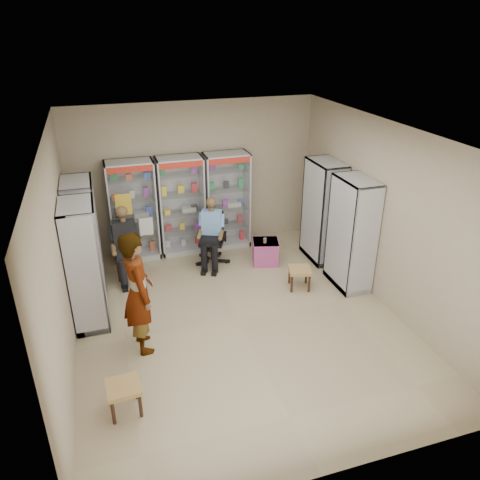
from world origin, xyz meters
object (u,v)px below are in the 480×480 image
object	(u,v)px
cabinet_right_near	(352,234)
standing_man	(138,293)
cabinet_left_far	(84,236)
wooden_chair	(126,253)
cabinet_left_near	(85,265)
cabinet_back_mid	(181,206)
woven_stool_a	(299,278)
cabinet_back_left	(133,211)
woven_stool_b	(125,398)
office_chair	(212,239)
cabinet_right_far	(323,211)
pink_trunk	(265,252)
cabinet_back_right	(227,201)
seated_shopkeeper	(212,233)

from	to	relation	value
cabinet_right_near	standing_man	bearing A→B (deg)	100.83
cabinet_left_far	wooden_chair	distance (m)	0.89
cabinet_left_near	standing_man	distance (m)	1.16
cabinet_left_far	standing_man	xyz separation A→B (m)	(0.69, -2.02, -0.07)
cabinet_back_mid	woven_stool_a	size ratio (longest dim) A/B	5.19
cabinet_back_left	woven_stool_b	world-z (taller)	cabinet_back_left
office_chair	woven_stool_a	world-z (taller)	office_chair
cabinet_right_far	standing_man	size ratio (longest dim) A/B	1.08
wooden_chair	pink_trunk	xyz separation A→B (m)	(2.64, -0.29, -0.24)
cabinet_right_near	cabinet_left_near	world-z (taller)	same
cabinet_right_near	woven_stool_a	bearing A→B (deg)	81.63
cabinet_back_left	cabinet_back_right	size ratio (longest dim) A/B	1.00
pink_trunk	cabinet_left_far	bearing A→B (deg)	178.51
cabinet_back_left	office_chair	bearing A→B (deg)	-26.40
wooden_chair	standing_man	distance (m)	2.27
cabinet_back_left	woven_stool_a	bearing A→B (deg)	-38.47
seated_shopkeeper	woven_stool_a	size ratio (longest dim) A/B	3.39
cabinet_back_left	cabinet_left_near	bearing A→B (deg)	-114.61
cabinet_back_left	woven_stool_a	distance (m)	3.47
cabinet_right_far	cabinet_back_left	bearing A→B (deg)	72.25
standing_man	cabinet_left_near	bearing A→B (deg)	29.56
woven_stool_b	office_chair	bearing A→B (deg)	60.13
woven_stool_a	cabinet_right_near	bearing A→B (deg)	-8.37
woven_stool_a	woven_stool_b	xyz separation A→B (m)	(-3.24, -2.06, 0.01)
cabinet_right_far	seated_shopkeeper	distance (m)	2.20
cabinet_left_far	pink_trunk	bearing A→B (deg)	88.51
office_chair	woven_stool_b	bearing A→B (deg)	-95.62
cabinet_back_left	woven_stool_b	xyz separation A→B (m)	(-0.60, -4.16, -0.80)
pink_trunk	standing_man	world-z (taller)	standing_man
wooden_chair	seated_shopkeeper	xyz separation A→B (m)	(1.64, -0.01, 0.18)
cabinet_back_right	standing_man	bearing A→B (deg)	-125.90
cabinet_right_far	cabinet_left_near	size ratio (longest dim) A/B	1.00
office_chair	seated_shopkeeper	distance (m)	0.15
cabinet_right_far	wooden_chair	distance (m)	3.84
cabinet_back_mid	wooden_chair	distance (m)	1.50
cabinet_back_left	seated_shopkeeper	bearing A→B (deg)	-28.02
cabinet_right_far	cabinet_left_near	xyz separation A→B (m)	(-4.46, -0.90, 0.00)
cabinet_left_near	wooden_chair	distance (m)	1.56
cabinet_left_near	seated_shopkeeper	size ratio (longest dim) A/B	1.53
woven_stool_a	standing_man	xyz separation A→B (m)	(-2.88, -0.85, 0.73)
cabinet_right_near	cabinet_left_near	size ratio (longest dim) A/B	1.00
seated_shopkeeper	cabinet_left_near	bearing A→B (deg)	-126.71
seated_shopkeeper	pink_trunk	distance (m)	1.12
cabinet_right_far	seated_shopkeeper	bearing A→B (deg)	79.68
cabinet_back_mid	woven_stool_b	size ratio (longest dim) A/B	4.98
cabinet_left_near	woven_stool_b	xyz separation A→B (m)	(0.33, -2.13, -0.80)
cabinet_back_mid	standing_man	xyz separation A→B (m)	(-1.19, -2.95, -0.07)
cabinet_back_right	woven_stool_a	xyz separation A→B (m)	(0.74, -2.10, -0.81)
office_chair	standing_man	xyz separation A→B (m)	(-1.63, -2.26, 0.41)
pink_trunk	standing_man	size ratio (longest dim) A/B	0.26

